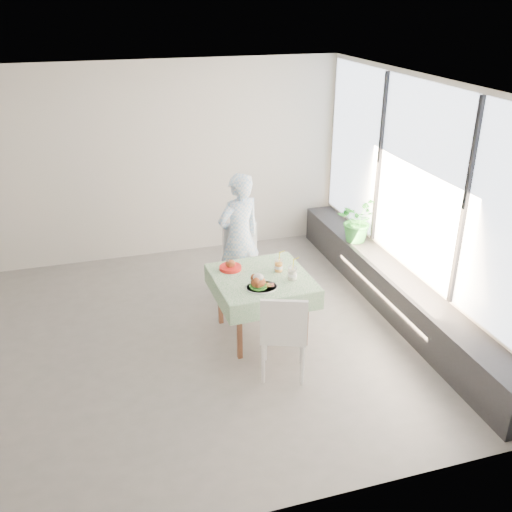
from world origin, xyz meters
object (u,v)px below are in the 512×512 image
object	(u,v)px
cafe_table	(262,299)
potted_plant	(356,220)
chair_far	(244,277)
main_dish	(260,284)
chair_near	(283,348)
juice_cup_orange	(279,266)
diner	(239,237)

from	to	relation	value
cafe_table	potted_plant	world-z (taller)	potted_plant
chair_far	main_dish	distance (m)	1.26
chair_far	chair_near	bearing A→B (deg)	-91.93
main_dish	potted_plant	bearing A→B (deg)	37.73
cafe_table	potted_plant	size ratio (longest dim) A/B	1.80
chair_far	chair_near	world-z (taller)	chair_near
cafe_table	chair_near	world-z (taller)	chair_near
main_dish	potted_plant	xyz separation A→B (m)	(1.80, 1.39, -0.00)
juice_cup_orange	potted_plant	size ratio (longest dim) A/B	0.48
cafe_table	potted_plant	distance (m)	2.06
main_dish	juice_cup_orange	bearing A→B (deg)	45.86
diner	juice_cup_orange	distance (m)	0.91
chair_near	potted_plant	distance (m)	2.61
potted_plant	chair_near	bearing A→B (deg)	-131.80
diner	potted_plant	xyz separation A→B (m)	(1.69, 0.18, -0.03)
chair_near	diner	world-z (taller)	diner
main_dish	juice_cup_orange	distance (m)	0.46
chair_far	cafe_table	bearing A→B (deg)	-93.09
chair_far	juice_cup_orange	world-z (taller)	juice_cup_orange
chair_far	juice_cup_orange	xyz separation A→B (m)	(0.17, -0.81, 0.52)
main_dish	juice_cup_orange	xyz separation A→B (m)	(0.32, 0.33, 0.01)
cafe_table	juice_cup_orange	bearing A→B (deg)	17.34
main_dish	potted_plant	distance (m)	2.27
cafe_table	chair_far	world-z (taller)	chair_far
chair_near	juice_cup_orange	size ratio (longest dim) A/B	3.38
cafe_table	diner	bearing A→B (deg)	89.90
chair_near	main_dish	size ratio (longest dim) A/B	2.82
potted_plant	juice_cup_orange	bearing A→B (deg)	-144.33
chair_near	main_dish	xyz separation A→B (m)	(-0.09, 0.52, 0.50)
chair_far	potted_plant	world-z (taller)	potted_plant
diner	juice_cup_orange	xyz separation A→B (m)	(0.22, -0.88, -0.02)
cafe_table	chair_near	distance (m)	0.80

